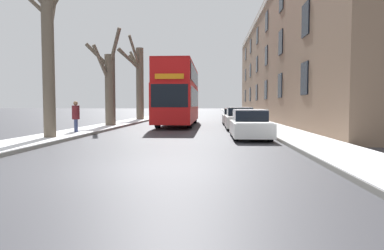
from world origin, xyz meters
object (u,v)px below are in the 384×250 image
Objects in this scene: bare_tree_left_1 at (109,86)px; pedestrian_left_sidewalk at (76,116)px; double_decker_bus at (179,92)px; parked_car_0 at (250,125)px; parked_car_1 at (239,119)px; bare_tree_left_0 at (47,49)px; parked_car_2 at (234,117)px; bare_tree_left_2 at (138,80)px.

bare_tree_left_1 is 6.44m from pedestrian_left_sidewalk.
parked_car_0 is (4.41, -10.33, -1.95)m from double_decker_bus.
parked_car_1 is (0.00, 6.24, 0.03)m from parked_car_0.
bare_tree_left_1 is 11.91m from parked_car_0.
double_decker_bus is at bearing 32.04° from bare_tree_left_1.
bare_tree_left_0 reaches higher than parked_car_0.
bare_tree_left_1 reaches higher than parked_car_1.
bare_tree_left_1 reaches higher than double_decker_bus.
parked_car_0 is at bearing -66.88° from double_decker_bus.
pedestrian_left_sidewalk is at bearing -151.16° from parked_car_1.
bare_tree_left_0 is 1.85× the size of parked_car_2.
bare_tree_left_2 is 20.52m from parked_car_0.
bare_tree_left_1 is at bearing -88.73° from bare_tree_left_2.
parked_car_2 is at bearing 26.41° from bare_tree_left_1.
double_decker_bus is at bearing 68.86° from bare_tree_left_0.
double_decker_bus is 6.31m from parked_car_1.
pedestrian_left_sidewalk is at bearing -89.49° from bare_tree_left_1.
parked_car_0 is at bearing -39.62° from bare_tree_left_1.
bare_tree_left_1 is 0.60× the size of double_decker_bus.
bare_tree_left_0 is 9.07m from bare_tree_left_1.
bare_tree_left_2 is at bearing 128.19° from parked_car_1.
parked_car_1 reaches higher than parked_car_2.
parked_car_0 is 6.24m from parked_car_1.
parked_car_2 is 2.32× the size of pedestrian_left_sidewalk.
pedestrian_left_sidewalk is (0.05, -6.14, -1.95)m from bare_tree_left_1.
double_decker_bus is 10.22m from pedestrian_left_sidewalk.
parked_car_2 is at bearing 90.00° from parked_car_1.
bare_tree_left_0 is 4.18m from pedestrian_left_sidewalk.
parked_car_0 is 11.92m from parked_car_2.
parked_car_1 reaches higher than parked_car_0.
bare_tree_left_0 is at bearing -123.74° from parked_car_2.
parked_car_1 is at bearing 98.60° from pedestrian_left_sidewalk.
bare_tree_left_1 is at bearing 160.28° from pedestrian_left_sidewalk.
bare_tree_left_1 is at bearing 172.34° from parked_car_1.
parked_car_1 is (9.23, -11.74, -3.48)m from bare_tree_left_2.
parked_car_2 is (9.00, 13.48, -3.39)m from bare_tree_left_0.
pedestrian_left_sidewalk is (0.29, -16.67, -3.17)m from bare_tree_left_2.
pedestrian_left_sidewalk reaches higher than parked_car_1.
parked_car_1 is 10.22m from pedestrian_left_sidewalk.
bare_tree_left_2 is at bearing 146.73° from parked_car_2.
bare_tree_left_0 is at bearing -170.18° from parked_car_0.
bare_tree_left_0 is 16.56m from parked_car_2.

